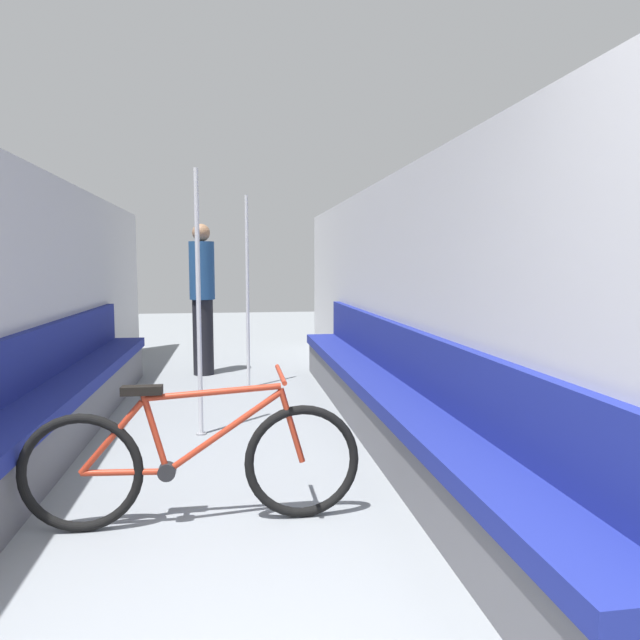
{
  "coord_description": "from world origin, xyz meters",
  "views": [
    {
      "loc": [
        0.08,
        -0.86,
        1.34
      ],
      "look_at": [
        0.77,
        3.69,
        0.89
      ],
      "focal_mm": 32.0,
      "sensor_mm": 36.0,
      "label": 1
    }
  ],
  "objects_px": {
    "bench_seat_row_right": "(385,401)",
    "bicycle": "(194,462)",
    "passenger_standing": "(202,297)",
    "grab_pole_near": "(199,308)",
    "grab_pole_far": "(248,295)",
    "bench_seat_row_left": "(48,414)"
  },
  "relations": [
    {
      "from": "bench_seat_row_right",
      "to": "passenger_standing",
      "type": "xyz_separation_m",
      "value": [
        -1.5,
        2.85,
        0.64
      ]
    },
    {
      "from": "bench_seat_row_right",
      "to": "bicycle",
      "type": "xyz_separation_m",
      "value": [
        -1.35,
        -1.23,
        0.03
      ]
    },
    {
      "from": "bench_seat_row_right",
      "to": "grab_pole_near",
      "type": "xyz_separation_m",
      "value": [
        -1.4,
        0.35,
        0.7
      ]
    },
    {
      "from": "bench_seat_row_right",
      "to": "grab_pole_near",
      "type": "bearing_deg",
      "value": 165.77
    },
    {
      "from": "bench_seat_row_left",
      "to": "passenger_standing",
      "type": "distance_m",
      "value": 3.07
    },
    {
      "from": "passenger_standing",
      "to": "bench_seat_row_right",
      "type": "bearing_deg",
      "value": -58.36
    },
    {
      "from": "grab_pole_far",
      "to": "grab_pole_near",
      "type": "bearing_deg",
      "value": -104.11
    },
    {
      "from": "grab_pole_far",
      "to": "passenger_standing",
      "type": "xyz_separation_m",
      "value": [
        -0.52,
        0.84,
        -0.06
      ]
    },
    {
      "from": "bench_seat_row_left",
      "to": "bicycle",
      "type": "relative_size",
      "value": 3.36
    },
    {
      "from": "bench_seat_row_left",
      "to": "bench_seat_row_right",
      "type": "relative_size",
      "value": 1.0
    },
    {
      "from": "bench_seat_row_left",
      "to": "bench_seat_row_right",
      "type": "xyz_separation_m",
      "value": [
        2.42,
        0.0,
        0.0
      ]
    },
    {
      "from": "bench_seat_row_right",
      "to": "grab_pole_far",
      "type": "xyz_separation_m",
      "value": [
        -0.98,
        2.02,
        0.7
      ]
    },
    {
      "from": "grab_pole_far",
      "to": "bicycle",
      "type": "bearing_deg",
      "value": -96.4
    },
    {
      "from": "passenger_standing",
      "to": "grab_pole_near",
      "type": "bearing_deg",
      "value": -83.77
    },
    {
      "from": "bench_seat_row_right",
      "to": "grab_pole_near",
      "type": "height_order",
      "value": "grab_pole_near"
    },
    {
      "from": "bench_seat_row_right",
      "to": "passenger_standing",
      "type": "relative_size",
      "value": 3.18
    },
    {
      "from": "bicycle",
      "to": "grab_pole_far",
      "type": "distance_m",
      "value": 3.34
    },
    {
      "from": "bicycle",
      "to": "passenger_standing",
      "type": "xyz_separation_m",
      "value": [
        -0.15,
        4.08,
        0.61
      ]
    },
    {
      "from": "grab_pole_near",
      "to": "bench_seat_row_left",
      "type": "bearing_deg",
      "value": -160.86
    },
    {
      "from": "bench_seat_row_left",
      "to": "grab_pole_near",
      "type": "bearing_deg",
      "value": 19.14
    },
    {
      "from": "bicycle",
      "to": "passenger_standing",
      "type": "bearing_deg",
      "value": 81.5
    },
    {
      "from": "bench_seat_row_left",
      "to": "bicycle",
      "type": "bearing_deg",
      "value": -48.82
    }
  ]
}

